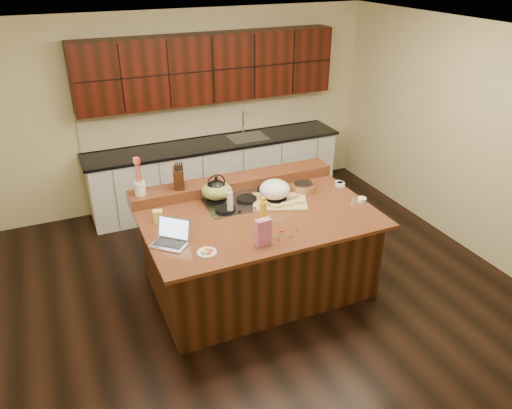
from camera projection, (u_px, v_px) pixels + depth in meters
name	position (u px, v px, depth m)	size (l,w,h in m)	color
room	(258.00, 176.00, 5.01)	(5.52, 5.02, 2.72)	black
island	(258.00, 250.00, 5.42)	(2.40, 1.60, 0.92)	black
back_ledge	(233.00, 183.00, 5.75)	(2.40, 0.30, 0.12)	black
cooktop	(247.00, 200.00, 5.45)	(0.92, 0.52, 0.05)	gray
back_counter	(214.00, 138.00, 7.10)	(3.70, 0.66, 2.40)	silver
kettle	(216.00, 189.00, 5.38)	(0.23, 0.23, 0.21)	black
green_bowl	(217.00, 190.00, 5.39)	(0.33, 0.33, 0.18)	olive
laptop	(171.00, 237.00, 4.67)	(0.42, 0.41, 0.23)	#B7B7BC
oil_bottle	(263.00, 214.00, 4.90)	(0.07, 0.07, 0.27)	gold
vinegar_bottle	(230.00, 203.00, 5.15)	(0.06, 0.06, 0.25)	silver
wooden_tray	(276.00, 192.00, 5.42)	(0.69, 0.61, 0.23)	tan
ramekin_a	(362.00, 200.00, 5.44)	(0.10, 0.10, 0.04)	white
ramekin_b	(340.00, 185.00, 5.79)	(0.10, 0.10, 0.04)	white
ramekin_c	(339.00, 183.00, 5.82)	(0.10, 0.10, 0.04)	white
strainer_bowl	(303.00, 188.00, 5.65)	(0.24, 0.24, 0.09)	#996B3F
kitchen_timer	(353.00, 200.00, 5.42)	(0.08, 0.08, 0.07)	silver
pink_bag	(263.00, 232.00, 4.60)	(0.14, 0.08, 0.27)	#BE5982
candy_plate	(207.00, 252.00, 4.53)	(0.18, 0.18, 0.01)	white
package_box	(158.00, 216.00, 5.01)	(0.10, 0.07, 0.13)	#DFCD4E
utensil_crock	(140.00, 188.00, 5.31)	(0.12, 0.12, 0.14)	white
knife_block	(178.00, 178.00, 5.44)	(0.11, 0.19, 0.23)	black
gumdrop_0	(282.00, 231.00, 4.86)	(0.02, 0.02, 0.02)	red
gumdrop_1	(273.00, 237.00, 4.76)	(0.02, 0.02, 0.02)	#198C26
gumdrop_2	(271.00, 230.00, 4.88)	(0.02, 0.02, 0.02)	red
gumdrop_3	(257.00, 244.00, 4.65)	(0.02, 0.02, 0.02)	#198C26
gumdrop_4	(278.00, 240.00, 4.72)	(0.02, 0.02, 0.02)	red
gumdrop_5	(292.00, 235.00, 4.80)	(0.02, 0.02, 0.02)	#198C26
gumdrop_6	(297.00, 230.00, 4.89)	(0.02, 0.02, 0.02)	red
gumdrop_7	(271.00, 244.00, 4.65)	(0.02, 0.02, 0.02)	#198C26
gumdrop_8	(281.00, 231.00, 4.87)	(0.02, 0.02, 0.02)	red
gumdrop_9	(279.00, 236.00, 4.77)	(0.02, 0.02, 0.02)	#198C26
gumdrop_10	(290.00, 237.00, 4.77)	(0.02, 0.02, 0.02)	red
gumdrop_11	(262.00, 237.00, 4.76)	(0.02, 0.02, 0.02)	#198C26
gumdrop_12	(266.00, 242.00, 4.67)	(0.02, 0.02, 0.02)	red
gumdrop_13	(264.00, 243.00, 4.66)	(0.02, 0.02, 0.02)	#198C26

